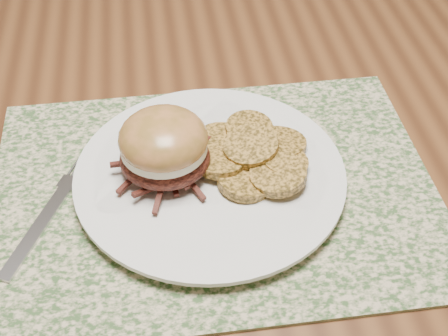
# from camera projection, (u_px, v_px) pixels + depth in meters

# --- Properties ---
(dining_table) EXTENTS (1.50, 0.90, 0.75)m
(dining_table) POSITION_uv_depth(u_px,v_px,m) (211.00, 108.00, 0.86)
(dining_table) COLOR brown
(dining_table) RESTS_ON ground
(placemat) EXTENTS (0.45, 0.33, 0.00)m
(placemat) POSITION_uv_depth(u_px,v_px,m) (215.00, 190.00, 0.64)
(placemat) COLOR #37552B
(placemat) RESTS_ON dining_table
(dinner_plate) EXTENTS (0.26, 0.26, 0.02)m
(dinner_plate) POSITION_uv_depth(u_px,v_px,m) (210.00, 177.00, 0.64)
(dinner_plate) COLOR white
(dinner_plate) RESTS_ON placemat
(pork_sandwich) EXTENTS (0.11, 0.10, 0.07)m
(pork_sandwich) POSITION_uv_depth(u_px,v_px,m) (164.00, 147.00, 0.61)
(pork_sandwich) COLOR black
(pork_sandwich) RESTS_ON dinner_plate
(roasted_potatoes) EXTENTS (0.14, 0.15, 0.03)m
(roasted_potatoes) POSITION_uv_depth(u_px,v_px,m) (254.00, 153.00, 0.64)
(roasted_potatoes) COLOR #AD7B33
(roasted_potatoes) RESTS_ON dinner_plate
(fork) EXTENTS (0.08, 0.16, 0.00)m
(fork) POSITION_uv_depth(u_px,v_px,m) (49.00, 213.00, 0.61)
(fork) COLOR #B0B0B7
(fork) RESTS_ON placemat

